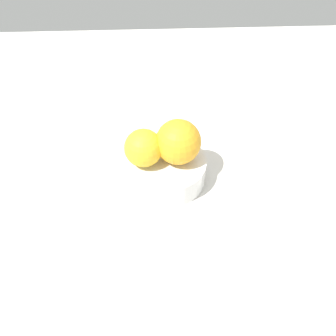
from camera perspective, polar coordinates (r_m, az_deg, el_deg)
ground_plane at (r=70.77cm, az=0.00°, el=-2.07°), size 110.00×110.00×2.00cm
fruit_bowl at (r=68.36cm, az=0.00°, el=-0.33°), size 13.34×13.34×4.64cm
orange_in_bowl_0 at (r=64.00cm, az=-3.65°, el=2.71°), size 6.47×6.47×6.47cm
orange_in_bowl_1 at (r=64.34cm, az=1.52°, el=3.86°), size 7.69×7.69×7.69cm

